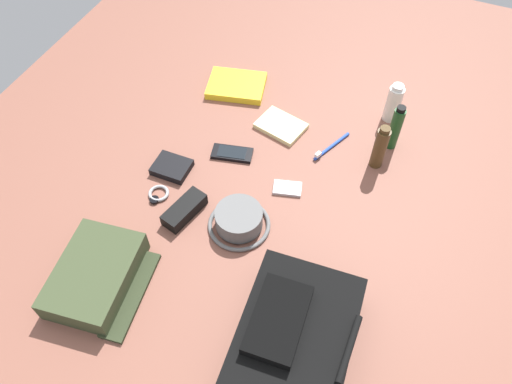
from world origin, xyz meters
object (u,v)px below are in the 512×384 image
(cell_phone, at_px, (232,153))
(toothbrush, at_px, (330,147))
(wallet, at_px, (172,167))
(sunglasses_case, at_px, (184,210))
(shampoo_bottle, at_px, (395,128))
(cologne_bottle, at_px, (380,147))
(paperback_novel, at_px, (236,86))
(backpack, at_px, (294,337))
(toiletry_pouch, at_px, (97,276))
(media_player, at_px, (287,188))
(wristwatch, at_px, (158,194))
(bucket_hat, at_px, (239,220))
(notepad, at_px, (281,126))
(toothpaste_tube, at_px, (393,103))

(cell_phone, xyz_separation_m, toothbrush, (-0.14, 0.28, 0.00))
(wallet, height_order, sunglasses_case, sunglasses_case)
(shampoo_bottle, xyz_separation_m, toothbrush, (0.09, -0.17, -0.07))
(cologne_bottle, distance_m, sunglasses_case, 0.61)
(paperback_novel, xyz_separation_m, cell_phone, (0.29, 0.12, -0.00))
(backpack, bearing_deg, sunglasses_case, -119.94)
(cell_phone, bearing_deg, paperback_novel, -158.14)
(toiletry_pouch, distance_m, media_player, 0.59)
(wristwatch, distance_m, sunglasses_case, 0.11)
(cologne_bottle, bearing_deg, wallet, -64.79)
(bucket_hat, distance_m, wristwatch, 0.27)
(backpack, xyz_separation_m, cologne_bottle, (-0.64, 0.03, 0.02))
(wristwatch, bearing_deg, wallet, -174.48)
(cell_phone, distance_m, media_player, 0.22)
(backpack, xyz_separation_m, wristwatch, (-0.27, -0.53, -0.05))
(bucket_hat, xyz_separation_m, wristwatch, (-0.00, -0.27, -0.02))
(cologne_bottle, bearing_deg, cell_phone, -71.85)
(wristwatch, distance_m, toothbrush, 0.56)
(media_player, relative_size, notepad, 0.63)
(toothpaste_tube, height_order, media_player, toothpaste_tube)
(media_player, bearing_deg, backpack, 22.45)
(paperback_novel, bearing_deg, shampoo_bottle, 84.52)
(toiletry_pouch, relative_size, wallet, 2.63)
(backpack, bearing_deg, media_player, -157.55)
(cell_phone, xyz_separation_m, wallet, (0.13, -0.14, 0.01))
(bucket_hat, xyz_separation_m, notepad, (-0.41, -0.03, -0.02))
(backpack, relative_size, bucket_hat, 2.07)
(cologne_bottle, xyz_separation_m, cell_phone, (0.14, -0.43, -0.07))
(toothbrush, bearing_deg, wallet, -56.99)
(backpack, relative_size, paperback_novel, 1.63)
(toiletry_pouch, bearing_deg, cell_phone, 166.08)
(shampoo_bottle, relative_size, notepad, 1.10)
(cell_phone, xyz_separation_m, wristwatch, (0.23, -0.13, -0.00))
(wallet, bearing_deg, media_player, 100.11)
(notepad, xyz_separation_m, sunglasses_case, (0.43, -0.13, 0.01))
(toiletry_pouch, distance_m, shampoo_bottle, 0.97)
(bucket_hat, relative_size, shampoo_bottle, 1.08)
(paperback_novel, height_order, media_player, paperback_novel)
(bucket_hat, relative_size, wallet, 1.62)
(wristwatch, bearing_deg, toothpaste_tube, 136.78)
(toothbrush, bearing_deg, media_player, -17.98)
(toiletry_pouch, distance_m, paperback_novel, 0.83)
(shampoo_bottle, bearing_deg, media_player, -39.08)
(toothpaste_tube, distance_m, shampoo_bottle, 0.13)
(wallet, bearing_deg, paperback_novel, 175.33)
(toothpaste_tube, xyz_separation_m, toothbrush, (0.21, -0.14, -0.06))
(cologne_bottle, relative_size, wristwatch, 2.25)
(cell_phone, bearing_deg, bucket_hat, 28.97)
(backpack, distance_m, cologne_bottle, 0.64)
(backpack, relative_size, cell_phone, 2.68)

